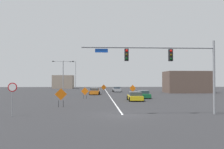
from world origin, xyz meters
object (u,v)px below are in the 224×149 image
at_px(stop_sign, 12,93).
at_px(construction_sign_right_shoulder, 85,92).
at_px(street_lamp_near_right, 63,74).
at_px(car_blue_mid, 94,91).
at_px(traffic_signal_assembly, 170,60).
at_px(car_orange_approaching, 95,91).
at_px(construction_sign_left_shoulder, 133,90).
at_px(construction_sign_median_near, 61,95).
at_px(car_silver_near, 117,90).
at_px(construction_sign_left_lane, 133,88).
at_px(street_lamp_mid_right, 75,74).
at_px(car_green_far, 142,95).
at_px(car_yellow_distant, 135,96).
at_px(construction_sign_median_far, 104,88).

relative_size(stop_sign, construction_sign_right_shoulder, 1.49).
xyz_separation_m(street_lamp_near_right, car_blue_mid, (6.08, 5.83, -3.66)).
bearing_deg(stop_sign, traffic_signal_assembly, 0.70).
xyz_separation_m(construction_sign_right_shoulder, car_orange_approaching, (1.39, 11.68, -0.49)).
xyz_separation_m(stop_sign, street_lamp_near_right, (-0.08, 28.22, 2.35)).
distance_m(construction_sign_left_shoulder, construction_sign_median_near, 23.18).
distance_m(construction_sign_left_shoulder, car_silver_near, 15.00).
height_order(construction_sign_left_shoulder, construction_sign_left_lane, construction_sign_left_lane).
xyz_separation_m(street_lamp_mid_right, car_silver_near, (12.60, -17.68, -4.53)).
bearing_deg(stop_sign, car_green_far, 53.33).
bearing_deg(car_orange_approaching, car_yellow_distant, -68.42).
xyz_separation_m(street_lamp_near_right, car_yellow_distant, (12.57, -13.66, -3.67)).
height_order(car_silver_near, car_green_far, car_silver_near).
distance_m(street_lamp_mid_right, construction_sign_left_shoulder, 35.92).
xyz_separation_m(construction_sign_left_shoulder, car_silver_near, (-2.10, 14.84, -0.54)).
xyz_separation_m(construction_sign_median_near, car_silver_near, (8.87, 35.26, -0.70)).
distance_m(car_orange_approaching, car_yellow_distant, 16.87).
xyz_separation_m(car_silver_near, car_green_far, (2.64, -22.42, -0.02)).
relative_size(construction_sign_left_shoulder, car_green_far, 0.42).
distance_m(traffic_signal_assembly, construction_sign_median_far, 39.65).
height_order(construction_sign_median_far, car_blue_mid, construction_sign_median_far).
xyz_separation_m(traffic_signal_assembly, car_blue_mid, (-7.35, 33.88, -4.08)).
bearing_deg(car_silver_near, construction_sign_left_shoulder, -81.95).
bearing_deg(street_lamp_mid_right, traffic_signal_assembly, -76.61).
distance_m(construction_sign_left_lane, construction_sign_median_far, 9.58).
xyz_separation_m(construction_sign_left_lane, car_silver_near, (-2.83, 9.73, -0.64)).
bearing_deg(traffic_signal_assembly, construction_sign_right_shoulder, 114.68).
bearing_deg(car_silver_near, construction_sign_left_lane, -73.77).
bearing_deg(construction_sign_right_shoulder, street_lamp_mid_right, 97.89).
bearing_deg(car_green_far, stop_sign, -126.67).
relative_size(street_lamp_mid_right, construction_sign_right_shoulder, 5.08).
distance_m(construction_sign_left_shoulder, car_yellow_distant, 12.55).
height_order(construction_sign_left_shoulder, car_yellow_distant, construction_sign_left_shoulder).
height_order(construction_sign_median_near, car_orange_approaching, construction_sign_median_near).
xyz_separation_m(traffic_signal_assembly, construction_sign_median_far, (-4.99, 39.18, -3.49)).
bearing_deg(construction_sign_left_lane, car_yellow_distant, -97.00).
distance_m(car_green_far, car_orange_approaching, 13.56).
xyz_separation_m(construction_sign_left_lane, car_green_far, (-0.19, -12.70, -0.66)).
xyz_separation_m(construction_sign_median_far, construction_sign_right_shoulder, (-3.46, -20.78, -0.09)).
relative_size(street_lamp_near_right, car_blue_mid, 1.59).
bearing_deg(car_yellow_distant, street_lamp_mid_right, 106.44).
xyz_separation_m(construction_sign_left_lane, car_yellow_distant, (-2.16, -17.57, -0.65)).
relative_size(traffic_signal_assembly, car_yellow_distant, 2.64).
bearing_deg(street_lamp_near_right, car_green_far, -31.16).
bearing_deg(traffic_signal_assembly, car_orange_approaching, 103.21).
bearing_deg(traffic_signal_assembly, car_silver_near, 92.10).
height_order(construction_sign_median_near, car_blue_mid, construction_sign_median_near).
xyz_separation_m(construction_sign_left_shoulder, car_blue_mid, (-7.92, 7.04, -0.53)).
bearing_deg(street_lamp_near_right, stop_sign, -89.84).
xyz_separation_m(construction_sign_median_far, car_orange_approaching, (-2.07, -9.10, -0.58)).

